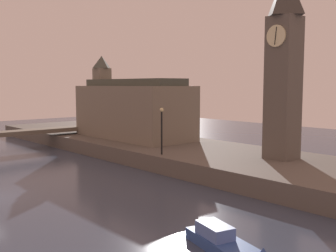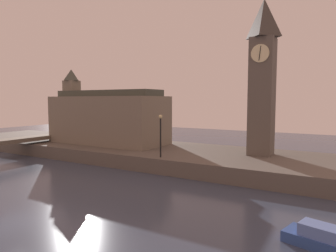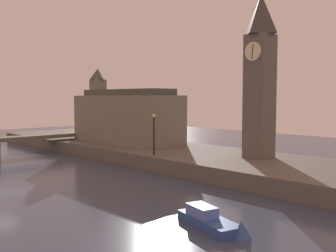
# 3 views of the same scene
# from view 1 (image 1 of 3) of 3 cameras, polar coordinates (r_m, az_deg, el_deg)

# --- Properties ---
(far_embankment) EXTENTS (70.00, 12.00, 1.50)m
(far_embankment) POSITION_cam_1_polar(r_m,az_deg,el_deg) (40.51, 3.54, -4.10)
(far_embankment) COLOR #5B544C
(far_embankment) RESTS_ON ground
(clock_tower) EXTENTS (2.54, 2.57, 15.64)m
(clock_tower) POSITION_cam_1_polar(r_m,az_deg,el_deg) (35.25, 16.01, 8.69)
(clock_tower) COLOR #5B544C
(clock_tower) RESTS_ON far_embankment
(parliament_hall) EXTENTS (15.40, 6.72, 9.95)m
(parliament_hall) POSITION_cam_1_polar(r_m,az_deg,el_deg) (48.14, -5.12, 2.41)
(parliament_hall) COLOR slate
(parliament_hall) RESTS_ON far_embankment
(streetlamp) EXTENTS (0.36, 0.36, 4.20)m
(streetlamp) POSITION_cam_1_polar(r_m,az_deg,el_deg) (35.99, -0.90, 0.04)
(streetlamp) COLOR black
(streetlamp) RESTS_ON far_embankment
(boat_tour_blue) EXTENTS (5.43, 2.65, 1.40)m
(boat_tour_blue) POSITION_cam_1_polar(r_m,az_deg,el_deg) (19.42, 9.16, -16.45)
(boat_tour_blue) COLOR #2D4C93
(boat_tour_blue) RESTS_ON ground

